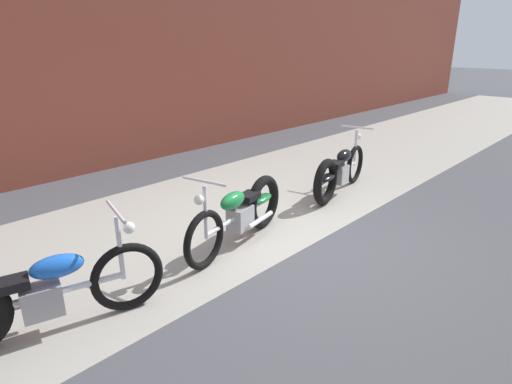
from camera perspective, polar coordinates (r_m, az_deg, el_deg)
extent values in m
plane|color=#47474C|center=(5.47, 7.41, -6.96)|extent=(80.00, 80.00, 0.00)
cube|color=#9E998E|center=(6.54, -5.08, -2.29)|extent=(36.00, 3.50, 0.01)
cube|color=brown|center=(8.96, -21.51, 19.41)|extent=(36.00, 0.50, 5.21)
torus|color=black|center=(4.25, -16.69, -10.78)|extent=(0.68, 0.26, 0.68)
cylinder|color=silver|center=(4.15, -25.57, -12.09)|extent=(1.21, 0.38, 0.06)
cube|color=#99999E|center=(4.17, -26.60, -12.76)|extent=(0.37, 0.30, 0.28)
ellipsoid|color=blue|center=(4.04, -24.94, -8.95)|extent=(0.47, 0.30, 0.20)
cube|color=black|center=(4.06, -29.89, -10.61)|extent=(0.32, 0.27, 0.08)
cylinder|color=silver|center=(4.09, -17.65, -7.13)|extent=(0.05, 0.05, 0.62)
cylinder|color=silver|center=(3.95, -18.18, -2.45)|extent=(0.19, 0.57, 0.03)
sphere|color=white|center=(4.04, -16.54, -4.56)|extent=(0.11, 0.11, 0.11)
cylinder|color=silver|center=(4.34, -29.85, -13.26)|extent=(0.55, 0.20, 0.06)
torus|color=black|center=(4.81, -6.88, -6.32)|extent=(0.68, 0.22, 0.68)
torus|color=black|center=(5.78, 0.98, -1.33)|extent=(0.74, 0.28, 0.73)
cylinder|color=silver|center=(5.27, -2.58, -3.33)|extent=(1.22, 0.31, 0.06)
cube|color=#99999E|center=(5.34, -2.10, -3.44)|extent=(0.36, 0.28, 0.28)
ellipsoid|color=#197A38|center=(5.12, -3.11, -1.15)|extent=(0.47, 0.28, 0.20)
ellipsoid|color=#197A38|center=(5.72, 0.74, -0.92)|extent=(0.47, 0.27, 0.10)
cube|color=black|center=(5.42, -0.97, -0.59)|extent=(0.32, 0.25, 0.08)
cylinder|color=silver|center=(4.71, -6.74, -2.75)|extent=(0.05, 0.05, 0.62)
cylinder|color=silver|center=(4.58, -6.91, 1.42)|extent=(0.15, 0.57, 0.03)
sphere|color=white|center=(4.57, -7.59, -1.06)|extent=(0.11, 0.11, 0.11)
cylinder|color=silver|center=(5.49, 0.60, -3.69)|extent=(0.55, 0.17, 0.06)
torus|color=black|center=(7.86, 13.01, 3.63)|extent=(0.68, 0.21, 0.68)
torus|color=black|center=(6.68, 9.23, 1.32)|extent=(0.74, 0.27, 0.73)
cylinder|color=silver|center=(7.26, 11.29, 2.78)|extent=(1.22, 0.29, 0.06)
cube|color=#99999E|center=(7.20, 11.03, 2.32)|extent=(0.36, 0.28, 0.28)
ellipsoid|color=black|center=(7.26, 11.64, 4.74)|extent=(0.47, 0.27, 0.20)
ellipsoid|color=black|center=(6.71, 9.43, 1.91)|extent=(0.47, 0.26, 0.10)
cube|color=black|center=(6.95, 10.54, 3.64)|extent=(0.31, 0.25, 0.08)
cylinder|color=silver|center=(7.74, 13.08, 5.77)|extent=(0.05, 0.05, 0.62)
cylinder|color=silver|center=(7.67, 13.29, 8.38)|extent=(0.14, 0.58, 0.03)
sphere|color=white|center=(7.80, 13.43, 7.19)|extent=(0.11, 0.11, 0.11)
cylinder|color=silver|center=(7.06, 9.14, 1.42)|extent=(0.55, 0.16, 0.06)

